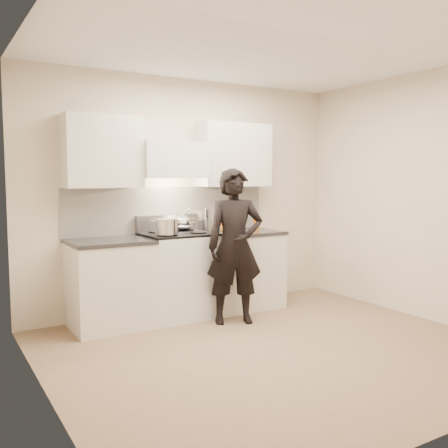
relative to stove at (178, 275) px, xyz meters
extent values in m
plane|color=#84674F|center=(0.30, -1.42, -0.47)|extent=(4.00, 4.00, 0.00)
cube|color=beige|center=(0.30, 0.33, 0.88)|extent=(4.00, 0.04, 2.70)
cube|color=beige|center=(-1.70, -1.42, 0.88)|extent=(0.04, 3.50, 2.70)
cube|color=beige|center=(2.30, -1.42, 0.88)|extent=(0.04, 3.50, 2.70)
cube|color=silver|center=(0.30, -1.42, 2.22)|extent=(4.00, 3.50, 0.02)
cube|color=white|center=(0.05, 0.31, 0.71)|extent=(2.50, 0.02, 0.53)
cube|color=#97979D|center=(0.00, 0.28, 0.56)|extent=(0.76, 0.08, 0.20)
cube|color=silver|center=(0.00, 0.13, 1.28)|extent=(0.76, 0.40, 0.40)
cylinder|color=silver|center=(0.00, -0.05, 1.10)|extent=(0.66, 0.02, 0.02)
cube|color=silver|center=(0.83, 0.16, 1.35)|extent=(0.90, 0.33, 0.75)
cube|color=silver|center=(-0.78, 0.16, 1.35)|extent=(0.80, 0.33, 0.75)
cube|color=beige|center=(0.43, 0.30, 0.63)|extent=(0.08, 0.01, 0.12)
cube|color=silver|center=(0.00, 0.00, -0.01)|extent=(0.76, 0.65, 0.92)
cube|color=black|center=(0.00, 0.00, 0.46)|extent=(0.76, 0.65, 0.02)
cube|color=#BAB6CB|center=(0.16, 0.12, 0.47)|extent=(0.36, 0.34, 0.01)
cylinder|color=silver|center=(0.00, -0.29, 0.31)|extent=(0.62, 0.02, 0.02)
cylinder|color=black|center=(-0.18, -0.15, 0.48)|extent=(0.18, 0.18, 0.01)
cylinder|color=black|center=(0.18, -0.15, 0.48)|extent=(0.18, 0.18, 0.01)
cylinder|color=black|center=(-0.18, 0.15, 0.48)|extent=(0.18, 0.18, 0.01)
cylinder|color=black|center=(0.18, 0.15, 0.48)|extent=(0.18, 0.18, 0.01)
cube|color=silver|center=(0.83, 0.00, -0.03)|extent=(0.90, 0.65, 0.88)
cube|color=black|center=(0.83, 0.00, 0.43)|extent=(0.92, 0.67, 0.04)
cube|color=silver|center=(-0.78, 0.00, -0.03)|extent=(0.80, 0.65, 0.88)
cube|color=black|center=(-0.78, 0.00, 0.43)|extent=(0.82, 0.67, 0.04)
ellipsoid|color=silver|center=(0.12, 0.15, 0.57)|extent=(0.32, 0.32, 0.17)
torus|color=silver|center=(0.12, 0.15, 0.61)|extent=(0.33, 0.33, 0.01)
ellipsoid|color=beige|center=(0.12, 0.15, 0.56)|extent=(0.18, 0.18, 0.08)
cylinder|color=white|center=(0.07, 0.02, 0.66)|extent=(0.08, 0.23, 0.17)
cylinder|color=silver|center=(-0.20, -0.14, 0.57)|extent=(0.28, 0.28, 0.16)
cube|color=silver|center=(-0.35, -0.12, 0.63)|extent=(0.05, 0.03, 0.01)
cube|color=silver|center=(-0.06, -0.17, 0.63)|extent=(0.05, 0.03, 0.01)
cylinder|color=#97979D|center=(0.47, 0.18, 0.52)|extent=(0.10, 0.10, 0.15)
cylinder|color=black|center=(0.49, 0.18, 0.59)|extent=(0.01, 0.01, 0.26)
cylinder|color=white|center=(0.49, 0.19, 0.59)|extent=(0.01, 0.01, 0.26)
cylinder|color=#97979D|center=(0.48, 0.21, 0.59)|extent=(0.01, 0.01, 0.26)
cylinder|color=black|center=(0.46, 0.21, 0.59)|extent=(0.01, 0.01, 0.26)
cylinder|color=#97979D|center=(0.45, 0.19, 0.59)|extent=(0.01, 0.01, 0.26)
cylinder|color=white|center=(0.45, 0.17, 0.59)|extent=(0.01, 0.01, 0.26)
cylinder|color=black|center=(0.46, 0.16, 0.59)|extent=(0.01, 0.01, 0.26)
cylinder|color=#97979D|center=(0.48, 0.16, 0.59)|extent=(0.01, 0.01, 0.26)
cylinder|color=#CC760D|center=(0.67, 0.16, 0.48)|extent=(0.04, 0.04, 0.07)
cylinder|color=red|center=(0.67, 0.16, 0.52)|extent=(0.04, 0.04, 0.02)
cylinder|color=#B5540F|center=(1.13, 0.11, 0.51)|extent=(0.08, 0.08, 0.14)
imported|color=black|center=(0.42, -0.51, 0.35)|extent=(0.71, 0.58, 1.65)
camera|label=1|loc=(-2.38, -4.97, 1.09)|focal=40.00mm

